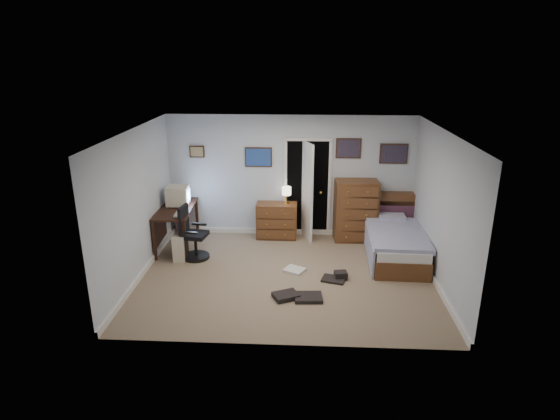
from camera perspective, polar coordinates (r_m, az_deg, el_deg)
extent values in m
cube|color=gray|center=(8.15, 0.78, -8.11)|extent=(5.00, 4.00, 0.02)
cube|color=black|center=(9.28, -12.61, 0.15)|extent=(0.71, 1.43, 0.04)
cube|color=black|center=(8.88, -15.07, -3.67)|extent=(0.06, 0.06, 0.76)
cube|color=black|center=(8.76, -11.53, -3.72)|extent=(0.06, 0.06, 0.76)
cube|color=black|center=(10.07, -13.22, -0.83)|extent=(0.06, 0.06, 0.76)
cube|color=black|center=(9.96, -10.09, -0.84)|extent=(0.06, 0.06, 0.76)
cube|color=black|center=(9.46, -14.24, -1.89)|extent=(0.10, 1.29, 0.54)
cube|color=beige|center=(9.34, -12.35, 1.75)|extent=(0.43, 0.41, 0.37)
cube|color=#8CB2F2|center=(9.30, -11.09, 1.76)|extent=(0.03, 0.30, 0.24)
cube|color=beige|center=(9.40, -12.27, 0.63)|extent=(0.28, 0.28, 0.02)
cube|color=beige|center=(8.90, -12.09, -0.38)|extent=(0.18, 0.44, 0.03)
cube|color=beige|center=(8.92, -12.03, -4.31)|extent=(0.24, 0.46, 0.48)
cube|color=black|center=(8.89, -11.32, -4.32)|extent=(0.02, 0.32, 0.38)
cylinder|color=black|center=(8.95, -10.15, -5.60)|extent=(0.56, 0.56, 0.06)
cylinder|color=black|center=(8.86, -10.23, -4.37)|extent=(0.06, 0.06, 0.38)
cube|color=black|center=(8.78, -10.31, -3.01)|extent=(0.48, 0.48, 0.08)
cube|color=black|center=(8.75, -11.68, -1.12)|extent=(0.12, 0.38, 0.52)
cube|color=black|center=(8.54, -10.93, -2.74)|extent=(0.29, 0.09, 0.04)
cube|color=black|center=(8.93, -9.82, -1.70)|extent=(0.29, 0.09, 0.04)
cube|color=maroon|center=(10.08, -12.07, -0.88)|extent=(0.14, 0.14, 0.71)
cube|color=brown|center=(9.64, -0.40, -1.29)|extent=(0.83, 0.42, 0.73)
cylinder|color=gold|center=(9.51, 0.79, 0.81)|extent=(0.11, 0.11, 0.02)
cylinder|color=gold|center=(9.48, 0.80, 1.45)|extent=(0.02, 0.02, 0.22)
cylinder|color=beige|center=(9.43, 0.80, 2.35)|extent=(0.18, 0.18, 0.17)
cube|color=black|center=(9.93, 3.35, 3.12)|extent=(0.90, 0.60, 2.00)
cube|color=white|center=(9.62, 0.67, 2.63)|extent=(0.06, 0.05, 2.00)
cube|color=white|center=(9.63, 6.03, 2.54)|extent=(0.06, 0.05, 2.00)
cube|color=white|center=(9.38, 3.47, 8.58)|extent=(0.96, 0.05, 0.06)
cube|color=white|center=(9.51, 3.09, 2.41)|extent=(0.31, 0.77, 2.00)
sphere|color=gold|center=(9.37, 4.99, 2.12)|extent=(0.06, 0.06, 0.06)
cube|color=brown|center=(9.58, 9.20, -0.06)|extent=(0.88, 0.55, 1.25)
cube|color=brown|center=(9.86, 13.85, -0.66)|extent=(1.08, 0.28, 0.97)
cube|color=black|center=(9.73, 14.02, 0.20)|extent=(0.99, 0.12, 0.32)
cube|color=maroon|center=(9.74, 14.00, -0.04)|extent=(0.86, 0.14, 0.24)
cube|color=brown|center=(8.99, 13.89, -4.80)|extent=(1.00, 1.91, 0.33)
cube|color=white|center=(8.89, 14.01, -3.33)|extent=(0.96, 1.87, 0.17)
cube|color=#4F5493|center=(8.77, 14.16, -2.93)|extent=(1.05, 1.63, 0.09)
cube|color=#4F5493|center=(8.80, 10.81, -4.40)|extent=(0.09, 1.60, 0.51)
cube|color=#6667A4|center=(9.50, 13.46, -0.94)|extent=(0.53, 0.37, 0.12)
cube|color=#331E11|center=(9.69, -10.09, 7.03)|extent=(0.30, 0.03, 0.24)
cube|color=#989453|center=(9.67, -10.11, 7.00)|extent=(0.25, 0.01, 0.19)
cube|color=#331E11|center=(9.51, -2.65, 6.46)|extent=(0.55, 0.03, 0.40)
cube|color=navy|center=(9.49, -2.66, 6.44)|extent=(0.50, 0.01, 0.35)
cube|color=#331E11|center=(9.46, 8.34, 7.46)|extent=(0.50, 0.03, 0.40)
cube|color=black|center=(9.45, 8.35, 7.44)|extent=(0.45, 0.01, 0.35)
cube|color=#331E11|center=(9.61, 13.70, 6.69)|extent=(0.55, 0.03, 0.40)
cube|color=black|center=(9.59, 13.72, 6.66)|extent=(0.50, 0.01, 0.35)
cube|color=black|center=(8.09, 7.41, -7.90)|extent=(0.23, 0.20, 0.13)
cube|color=black|center=(8.05, 6.54, -8.39)|extent=(0.44, 0.38, 0.04)
cube|color=silver|center=(8.30, 1.77, -7.33)|extent=(0.43, 0.41, 0.05)
cube|color=black|center=(7.46, 0.71, -10.42)|extent=(0.47, 0.42, 0.08)
cube|color=black|center=(7.45, 3.49, -10.58)|extent=(0.45, 0.36, 0.06)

